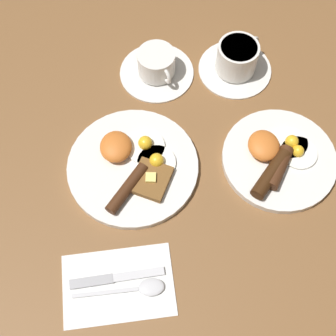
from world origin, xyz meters
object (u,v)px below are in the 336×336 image
at_px(breakfast_plate_near, 133,165).
at_px(teacup_near, 157,66).
at_px(teacup_far, 237,60).
at_px(knife, 112,278).
at_px(spoon, 141,288).
at_px(breakfast_plate_far, 278,158).

relative_size(breakfast_plate_near, teacup_near, 1.59).
height_order(teacup_far, knife, teacup_far).
bearing_deg(teacup_far, knife, -32.39).
bearing_deg(spoon, teacup_near, 80.99).
distance_m(breakfast_plate_far, knife, 0.40).
bearing_deg(teacup_near, spoon, -7.09).
xyz_separation_m(breakfast_plate_near, teacup_far, (-0.23, 0.24, 0.02)).
bearing_deg(knife, breakfast_plate_near, 73.53).
xyz_separation_m(breakfast_plate_near, knife, (0.22, -0.05, -0.01)).
height_order(breakfast_plate_far, knife, breakfast_plate_far).
distance_m(breakfast_plate_far, teacup_far, 0.24).
distance_m(teacup_near, knife, 0.47).
bearing_deg(teacup_far, teacup_near, -90.97).
bearing_deg(spoon, knife, 155.03).
relative_size(breakfast_plate_far, teacup_far, 1.41).
bearing_deg(teacup_near, knife, -13.66).
distance_m(breakfast_plate_near, breakfast_plate_far, 0.29).
relative_size(breakfast_plate_far, teacup_near, 1.40).
distance_m(breakfast_plate_near, knife, 0.23).
relative_size(breakfast_plate_near, knife, 1.51).
bearing_deg(knife, breakfast_plate_far, 28.15).
xyz_separation_m(teacup_near, teacup_far, (0.00, 0.18, 0.01)).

